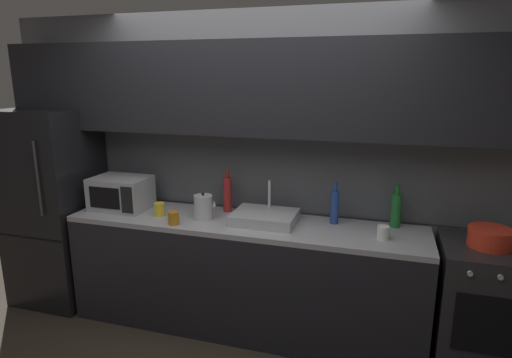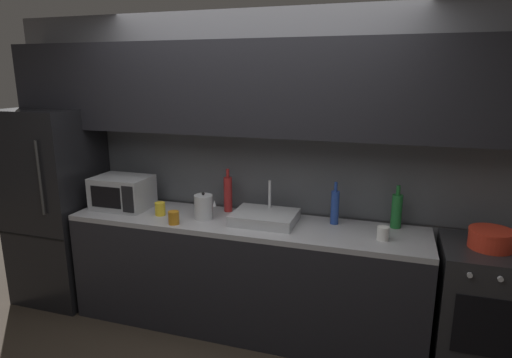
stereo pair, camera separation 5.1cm
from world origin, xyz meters
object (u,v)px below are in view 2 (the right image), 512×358
Objects in this scene: microwave at (123,192)px; wine_bottle_red at (228,194)px; mug_amber at (174,218)px; mug_yellow at (160,209)px; cooking_pot at (491,239)px; kettle at (204,207)px; wine_bottle_green at (397,211)px; refrigerator at (58,205)px; oven_range at (483,310)px; wine_bottle_blue at (335,207)px; mug_white at (383,233)px.

wine_bottle_red reaches higher than microwave.
mug_amber is 0.26m from mug_yellow.
mug_yellow is 2.40m from cooking_pot.
wine_bottle_red is at bearing 64.72° from kettle.
wine_bottle_green is at bearing 159.75° from cooking_pot.
refrigerator reaches higher than wine_bottle_green.
mug_amber is 0.94× the size of mug_yellow.
wine_bottle_green is (1.32, 0.01, -0.02)m from wine_bottle_red.
oven_range is at bearing -20.03° from wine_bottle_green.
cooking_pot reaches higher than mug_yellow.
microwave is 4.61× the size of mug_amber.
wine_bottle_green is at bearing 9.89° from kettle.
kettle is 0.67× the size of wine_bottle_green.
microwave is 1.41× the size of wine_bottle_blue.
refrigerator is at bearing -178.45° from microwave.
oven_range is at bearing -6.11° from wine_bottle_red.
refrigerator is at bearing 170.42° from mug_amber.
wine_bottle_blue reaches higher than wine_bottle_green.
microwave reaches higher than mug_amber.
wine_bottle_red is (-1.93, 0.21, 0.60)m from oven_range.
oven_range is 1.21m from wine_bottle_blue.
mug_white is (1.52, 0.15, -0.00)m from mug_amber.
oven_range is 0.85m from mug_white.
mug_yellow is (-0.21, 0.16, 0.00)m from mug_amber.
wine_bottle_blue is 3.08× the size of mug_yellow.
wine_bottle_green reaches higher than microwave.
wine_bottle_red is (0.11, 0.24, 0.05)m from kettle.
mug_white is at bearing -2.26° from microwave.
mug_white is at bearing -1.40° from kettle.
mug_amber reaches higher than mug_white.
cooking_pot is (2.19, 0.22, 0.01)m from mug_amber.
mug_amber is 0.36× the size of cooking_pot.
refrigerator reaches higher than oven_range.
mug_amber is at bearing -131.58° from kettle.
kettle is (0.77, -0.05, -0.04)m from microwave.
wine_bottle_green is at bearing 15.22° from mug_amber.
refrigerator is 5.36× the size of wine_bottle_green.
mug_amber is at bearing -174.40° from oven_range.
microwave is at bearing 1.55° from refrigerator.
refrigerator reaches higher than wine_bottle_blue.
refrigerator is 1.46m from kettle.
wine_bottle_red reaches higher than mug_yellow.
kettle is at bearing -179.13° from oven_range.
wine_bottle_green is 1.83m from mug_yellow.
mug_amber is (-1.60, -0.44, -0.08)m from wine_bottle_green.
microwave is (0.68, 0.02, 0.17)m from refrigerator.
microwave reaches higher than cooking_pot.
microwave is 2.22m from wine_bottle_green.
mug_amber is (-1.16, -0.38, -0.08)m from wine_bottle_blue.
microwave is 1.66× the size of cooking_pot.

